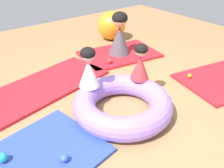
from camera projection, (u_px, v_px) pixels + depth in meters
name	position (u px, v px, depth m)	size (l,w,h in m)	color
ground_plane	(129.00, 113.00, 2.91)	(8.00, 8.00, 0.00)	#9E7549
gym_mat_far_right	(45.00, 86.00, 3.41)	(1.77, 0.81, 0.04)	red
gym_mat_center_rear	(119.00, 54.00, 4.35)	(1.31, 0.87, 0.04)	red
inflatable_cushion	(123.00, 104.00, 2.84)	(1.16, 1.16, 0.27)	#9975EA
child_in_red	(140.00, 62.00, 2.99)	(0.31, 0.31, 0.46)	red
child_in_white	(89.00, 68.00, 2.82)	(0.34, 0.34, 0.49)	white
adult_seated	(120.00, 34.00, 4.16)	(0.40, 0.40, 0.73)	#4C4751
play_ball_red	(109.00, 61.00, 3.97)	(0.08, 0.08, 0.08)	red
play_ball_teal	(2.00, 158.00, 2.20)	(0.09, 0.09, 0.09)	teal
play_ball_orange	(190.00, 76.00, 3.55)	(0.07, 0.07, 0.07)	orange
play_ball_blue	(64.00, 158.00, 2.21)	(0.07, 0.07, 0.07)	blue
play_ball_green	(139.00, 53.00, 4.22)	(0.09, 0.09, 0.09)	green
exercise_ball_large	(111.00, 26.00, 4.92)	(0.56, 0.56, 0.56)	orange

